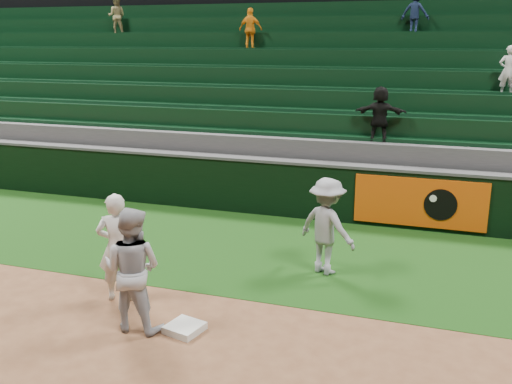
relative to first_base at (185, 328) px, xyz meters
The scene contains 8 objects.
ground 0.35m from the first_base, 136.35° to the left, with size 70.00×70.00×0.00m, color brown.
foul_grass 3.25m from the first_base, 94.37° to the left, with size 36.00×4.20×0.01m, color black.
first_base is the anchor object (origin of this frame).
first_baseman 1.66m from the first_base, 155.72° to the left, with size 0.60×0.39×1.65m, color silver.
baserunner 1.05m from the first_base, behind, with size 0.83×0.64×1.70m, color #A2A4AC.
base_coach 3.00m from the first_base, 61.29° to the left, with size 1.05×0.60×1.62m, color gray.
field_wall 5.47m from the first_base, 92.33° to the left, with size 36.00×0.45×1.25m.
stadium_seating 9.36m from the first_base, 91.54° to the left, with size 36.00×5.95×5.06m.
Camera 1 is at (3.31, -6.48, 3.80)m, focal length 40.00 mm.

